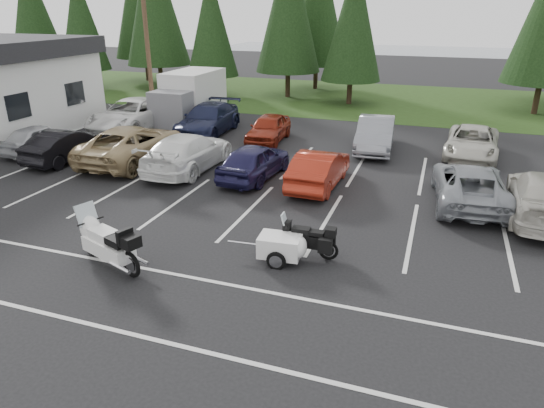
{
  "coord_description": "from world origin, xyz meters",
  "views": [
    {
      "loc": [
        6.26,
        -13.03,
        6.48
      ],
      "look_at": [
        1.89,
        -0.5,
        1.05
      ],
      "focal_mm": 32.0,
      "sensor_mm": 36.0,
      "label": 1
    }
  ],
  "objects_px": {
    "box_truck": "(186,98)",
    "adventure_motorcycle": "(306,236)",
    "car_far_3": "(375,134)",
    "car_far_1": "(208,119)",
    "touring_motorcycle": "(107,239)",
    "utility_pole": "(147,40)",
    "car_far_4": "(472,142)",
    "car_near_5": "(319,168)",
    "car_near_2": "(133,144)",
    "car_near_6": "(470,185)",
    "car_far_0": "(132,115)",
    "car_near_3": "(188,152)",
    "car_near_4": "(254,161)",
    "cargo_trailer": "(280,248)",
    "car_far_2": "(269,128)",
    "car_near_1": "(67,145)"
  },
  "relations": [
    {
      "from": "adventure_motorcycle",
      "to": "car_near_3",
      "type": "bearing_deg",
      "value": 137.43
    },
    {
      "from": "box_truck",
      "to": "car_near_5",
      "type": "relative_size",
      "value": 1.31
    },
    {
      "from": "utility_pole",
      "to": "box_truck",
      "type": "xyz_separation_m",
      "value": [
        2.0,
        0.5,
        -3.25
      ]
    },
    {
      "from": "car_near_1",
      "to": "cargo_trailer",
      "type": "bearing_deg",
      "value": 157.53
    },
    {
      "from": "car_far_4",
      "to": "car_near_5",
      "type": "bearing_deg",
      "value": -128.52
    },
    {
      "from": "car_far_0",
      "to": "touring_motorcycle",
      "type": "height_order",
      "value": "car_far_0"
    },
    {
      "from": "car_far_2",
      "to": "car_far_3",
      "type": "relative_size",
      "value": 0.85
    },
    {
      "from": "car_far_1",
      "to": "cargo_trailer",
      "type": "height_order",
      "value": "car_far_1"
    },
    {
      "from": "car_near_3",
      "to": "touring_motorcycle",
      "type": "xyz_separation_m",
      "value": [
        1.97,
        -8.1,
        0.02
      ]
    },
    {
      "from": "car_near_1",
      "to": "car_far_3",
      "type": "xyz_separation_m",
      "value": [
        12.78,
        6.27,
        0.08
      ]
    },
    {
      "from": "car_near_1",
      "to": "car_far_4",
      "type": "distance_m",
      "value": 18.38
    },
    {
      "from": "car_near_5",
      "to": "car_near_4",
      "type": "bearing_deg",
      "value": -0.02
    },
    {
      "from": "car_near_4",
      "to": "cargo_trailer",
      "type": "height_order",
      "value": "car_near_4"
    },
    {
      "from": "box_truck",
      "to": "car_far_0",
      "type": "bearing_deg",
      "value": -128.21
    },
    {
      "from": "adventure_motorcycle",
      "to": "car_near_2",
      "type": "bearing_deg",
      "value": 146.08
    },
    {
      "from": "car_near_5",
      "to": "car_far_0",
      "type": "height_order",
      "value": "car_far_0"
    },
    {
      "from": "cargo_trailer",
      "to": "car_far_0",
      "type": "bearing_deg",
      "value": 132.5
    },
    {
      "from": "utility_pole",
      "to": "box_truck",
      "type": "bearing_deg",
      "value": 14.04
    },
    {
      "from": "utility_pole",
      "to": "car_far_4",
      "type": "distance_m",
      "value": 18.33
    },
    {
      "from": "car_near_2",
      "to": "car_near_6",
      "type": "height_order",
      "value": "car_near_2"
    },
    {
      "from": "car_far_3",
      "to": "car_near_4",
      "type": "bearing_deg",
      "value": -128.92
    },
    {
      "from": "car_near_4",
      "to": "cargo_trailer",
      "type": "xyz_separation_m",
      "value": [
        3.16,
        -6.25,
        -0.34
      ]
    },
    {
      "from": "cargo_trailer",
      "to": "utility_pole",
      "type": "bearing_deg",
      "value": 127.7
    },
    {
      "from": "car_near_3",
      "to": "car_near_6",
      "type": "xyz_separation_m",
      "value": [
        11.14,
        -0.2,
        -0.07
      ]
    },
    {
      "from": "car_near_3",
      "to": "car_near_4",
      "type": "xyz_separation_m",
      "value": [
        3.03,
        -0.11,
        -0.06
      ]
    },
    {
      "from": "touring_motorcycle",
      "to": "cargo_trailer",
      "type": "distance_m",
      "value": 4.58
    },
    {
      "from": "car_near_3",
      "to": "car_near_6",
      "type": "height_order",
      "value": "car_near_3"
    },
    {
      "from": "car_far_1",
      "to": "touring_motorcycle",
      "type": "relative_size",
      "value": 1.91
    },
    {
      "from": "car_near_5",
      "to": "adventure_motorcycle",
      "type": "height_order",
      "value": "car_near_5"
    },
    {
      "from": "touring_motorcycle",
      "to": "cargo_trailer",
      "type": "bearing_deg",
      "value": 42.23
    },
    {
      "from": "car_near_6",
      "to": "touring_motorcycle",
      "type": "relative_size",
      "value": 1.76
    },
    {
      "from": "cargo_trailer",
      "to": "car_near_6",
      "type": "bearing_deg",
      "value": 46.73
    },
    {
      "from": "adventure_motorcycle",
      "to": "car_far_3",
      "type": "bearing_deg",
      "value": 87.07
    },
    {
      "from": "car_far_0",
      "to": "cargo_trailer",
      "type": "height_order",
      "value": "car_far_0"
    },
    {
      "from": "car_near_6",
      "to": "cargo_trailer",
      "type": "bearing_deg",
      "value": 46.54
    },
    {
      "from": "car_far_4",
      "to": "touring_motorcycle",
      "type": "xyz_separation_m",
      "value": [
        -9.42,
        -14.09,
        0.12
      ]
    },
    {
      "from": "car_near_3",
      "to": "car_far_2",
      "type": "distance_m",
      "value": 5.73
    },
    {
      "from": "car_near_5",
      "to": "car_far_4",
      "type": "distance_m",
      "value": 8.37
    },
    {
      "from": "car_near_1",
      "to": "car_near_6",
      "type": "xyz_separation_m",
      "value": [
        16.89,
        0.42,
        -0.0
      ]
    },
    {
      "from": "box_truck",
      "to": "car_far_0",
      "type": "height_order",
      "value": "box_truck"
    },
    {
      "from": "car_near_6",
      "to": "box_truck",
      "type": "bearing_deg",
      "value": -32.63
    },
    {
      "from": "utility_pole",
      "to": "cargo_trailer",
      "type": "distance_m",
      "value": 19.27
    },
    {
      "from": "car_near_3",
      "to": "touring_motorcycle",
      "type": "height_order",
      "value": "touring_motorcycle"
    },
    {
      "from": "car_far_3",
      "to": "adventure_motorcycle",
      "type": "distance_m",
      "value": 11.52
    },
    {
      "from": "utility_pole",
      "to": "car_near_2",
      "type": "bearing_deg",
      "value": -64.23
    },
    {
      "from": "car_near_2",
      "to": "car_near_4",
      "type": "height_order",
      "value": "car_near_2"
    },
    {
      "from": "box_truck",
      "to": "adventure_motorcycle",
      "type": "xyz_separation_m",
      "value": [
        11.2,
        -13.92,
        -0.83
      ]
    },
    {
      "from": "car_near_3",
      "to": "adventure_motorcycle",
      "type": "distance_m",
      "value": 8.96
    },
    {
      "from": "car_near_3",
      "to": "car_far_3",
      "type": "relative_size",
      "value": 1.12
    },
    {
      "from": "car_far_3",
      "to": "touring_motorcycle",
      "type": "bearing_deg",
      "value": -114.36
    }
  ]
}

